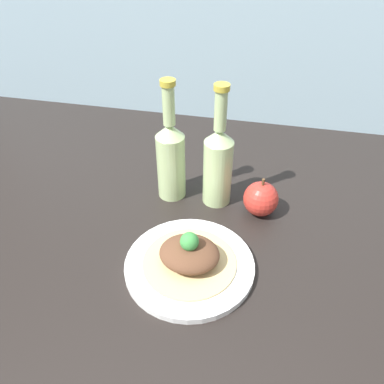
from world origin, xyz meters
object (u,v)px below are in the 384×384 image
cider_bottle_left (171,157)px  apple (261,199)px  plate (190,264)px  plated_food (189,254)px  cider_bottle_right (218,163)px

cider_bottle_left → apple: bearing=-6.4°
plate → plated_food: 2.85cm
cider_bottle_left → cider_bottle_right: (11.02, 0.00, 0.00)cm
apple → cider_bottle_right: bearing=167.0°
plate → cider_bottle_left: cider_bottle_left is taller
cider_bottle_right → apple: 12.70cm
cider_bottle_right → apple: (10.49, -2.42, -6.74)cm
plated_food → cider_bottle_right: 23.29cm
plated_food → plate: bearing=180.0°
plate → cider_bottle_right: cider_bottle_right is taller
cider_bottle_right → apple: bearing=-13.0°
cider_bottle_left → cider_bottle_right: same height
plated_food → cider_bottle_right: cider_bottle_right is taller
plate → cider_bottle_right: (1.57, 22.15, 9.85)cm
plate → apple: (12.06, 19.73, 3.11)cm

